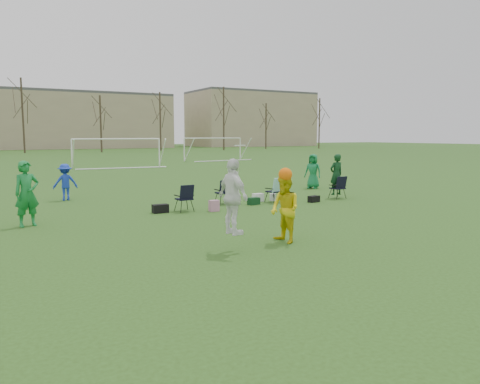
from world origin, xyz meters
TOP-DOWN VIEW (x-y plane):
  - ground at (0.00, 0.00)m, footprint 260.00×260.00m
  - fielder_green_near at (-5.13, 7.37)m, footprint 0.82×0.64m
  - fielder_blue at (-3.21, 12.77)m, footprint 1.00×0.59m
  - fielder_green_far at (8.58, 11.21)m, footprint 0.92×1.03m
  - center_contest at (-0.38, 1.74)m, footprint 2.23×1.20m
  - sideline_setup at (4.12, 7.91)m, footprint 8.58×1.87m
  - goal_mid at (4.00, 32.00)m, footprint 7.40×0.63m
  - goal_right at (16.00, 38.00)m, footprint 7.35×1.14m
  - tree_line at (0.24, 69.85)m, footprint 110.28×3.28m
  - building_row at (6.73, 96.00)m, footprint 126.00×16.00m

SIDE VIEW (x-z plane):
  - ground at x=0.00m, z-range 0.00..0.00m
  - sideline_setup at x=4.12m, z-range -0.38..1.53m
  - fielder_blue at x=-3.21m, z-range 0.00..1.53m
  - fielder_green_far at x=8.58m, z-range 0.00..1.77m
  - fielder_green_near at x=-5.13m, z-range 0.00..1.97m
  - center_contest at x=-0.38m, z-range -0.17..2.33m
  - goal_mid at x=4.00m, z-range 0.69..3.15m
  - goal_right at x=16.00m, z-range 0.69..3.15m
  - tree_line at x=0.24m, z-range -0.61..10.79m
  - building_row at x=6.73m, z-range -0.51..12.49m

